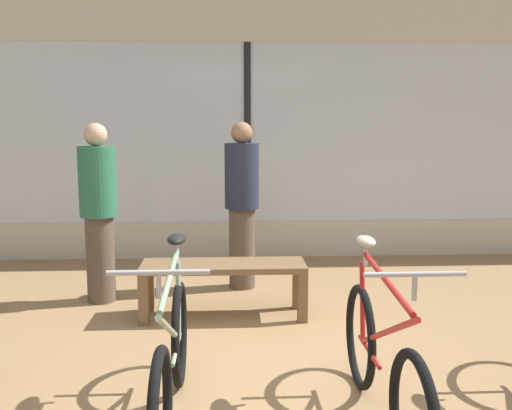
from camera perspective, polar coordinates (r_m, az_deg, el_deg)
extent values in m
plane|color=#99754C|center=(3.78, 1.25, -17.88)|extent=(24.00, 24.00, 0.00)
cube|color=beige|center=(7.10, -0.85, -3.40)|extent=(12.00, 0.08, 0.45)
cube|color=silver|center=(6.95, -0.88, 7.15)|extent=(12.00, 0.04, 2.15)
cube|color=beige|center=(7.06, -0.90, 18.38)|extent=(12.00, 0.08, 0.60)
cube|color=black|center=(6.92, -0.87, 7.15)|extent=(0.08, 0.02, 2.15)
torus|color=black|center=(3.74, -7.65, -12.64)|extent=(0.05, 0.67, 0.67)
cylinder|color=gray|center=(3.13, -8.60, -12.26)|extent=(0.03, 0.99, 0.51)
cylinder|color=gray|center=(3.63, -7.78, -9.32)|extent=(0.03, 0.11, 0.49)
cylinder|color=gray|center=(3.07, -8.65, -7.25)|extent=(0.03, 0.92, 0.10)
cylinder|color=gray|center=(3.52, -7.97, -14.03)|extent=(0.03, 0.48, 0.03)
cylinder|color=#B2B2B7|center=(3.51, -7.93, -4.69)|extent=(0.02, 0.02, 0.14)
ellipsoid|color=black|center=(3.49, -7.96, -3.41)|extent=(0.11, 0.22, 0.06)
cylinder|color=#B2B2B7|center=(2.61, -9.70, -7.95)|extent=(0.02, 0.02, 0.12)
cylinder|color=#ADADB2|center=(2.59, -9.73, -6.67)|extent=(0.46, 0.02, 0.02)
torus|color=black|center=(3.74, 10.36, -12.80)|extent=(0.05, 0.65, 0.65)
cylinder|color=red|center=(3.15, 12.85, -12.32)|extent=(0.03, 0.97, 0.51)
cylinder|color=red|center=(3.63, 10.60, -9.48)|extent=(0.03, 0.11, 0.49)
cylinder|color=red|center=(3.10, 12.86, -7.35)|extent=(0.03, 0.90, 0.10)
cylinder|color=red|center=(3.53, 11.25, -14.15)|extent=(0.03, 0.47, 0.03)
cylinder|color=#B2B2B7|center=(3.51, 10.89, -4.85)|extent=(0.02, 0.02, 0.14)
ellipsoid|color=#B2A893|center=(3.49, 10.93, -3.57)|extent=(0.11, 0.22, 0.06)
cylinder|color=#B2B2B7|center=(2.66, 15.57, -7.94)|extent=(0.02, 0.02, 0.12)
cylinder|color=#ADADB2|center=(2.64, 15.62, -6.69)|extent=(0.46, 0.02, 0.02)
cube|color=brown|center=(4.91, -3.27, -6.10)|extent=(1.40, 0.44, 0.05)
cube|color=brown|center=(4.85, -11.18, -9.32)|extent=(0.08, 0.08, 0.42)
cube|color=brown|center=(4.84, 4.68, -9.22)|extent=(0.08, 0.08, 0.42)
cube|color=brown|center=(5.19, -10.62, -8.12)|extent=(0.08, 0.08, 0.42)
cube|color=brown|center=(5.18, 4.15, -8.03)|extent=(0.08, 0.08, 0.42)
cylinder|color=brown|center=(5.52, -15.28, -5.22)|extent=(0.33, 0.33, 0.81)
cylinder|color=#286647|center=(5.40, -15.58, 2.28)|extent=(0.43, 0.43, 0.64)
sphere|color=tan|center=(5.37, -15.75, 6.79)|extent=(0.21, 0.21, 0.21)
cylinder|color=brown|center=(5.77, -1.40, -4.30)|extent=(0.34, 0.34, 0.81)
cylinder|color=#23283D|center=(5.65, -1.43, 2.92)|extent=(0.45, 0.45, 0.64)
sphere|color=#9E7051|center=(5.63, -1.45, 7.25)|extent=(0.21, 0.21, 0.21)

